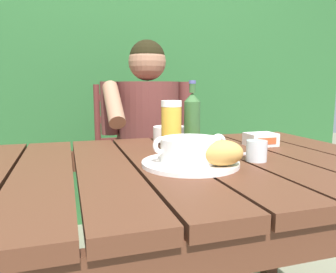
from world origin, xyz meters
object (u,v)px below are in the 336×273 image
(serving_plate, at_px, (190,163))
(bread_roll, at_px, (222,153))
(water_glass_small, at_px, (257,151))
(butter_tub, at_px, (261,139))
(soup_bowl, at_px, (190,149))
(diner_bowl, at_px, (170,134))
(table_knife, at_px, (225,154))
(chair_near_diner, at_px, (142,170))
(beer_bottle, at_px, (192,119))
(person_eating, at_px, (149,137))
(beer_glass, at_px, (171,126))

(serving_plate, distance_m, bread_roll, 0.10)
(serving_plate, relative_size, water_glass_small, 4.45)
(water_glass_small, xyz_separation_m, butter_tub, (0.16, 0.22, -0.01))
(soup_bowl, bearing_deg, diner_bowl, 80.57)
(butter_tub, bearing_deg, table_knife, -150.40)
(chair_near_diner, relative_size, diner_bowl, 7.14)
(beer_bottle, bearing_deg, soup_bowl, -112.12)
(beer_bottle, distance_m, table_knife, 0.20)
(chair_near_diner, height_order, beer_bottle, beer_bottle)
(serving_plate, xyz_separation_m, table_knife, (0.16, 0.09, -0.00))
(beer_bottle, xyz_separation_m, diner_bowl, (-0.03, 0.17, -0.07))
(person_eating, relative_size, butter_tub, 10.78)
(bread_roll, relative_size, table_knife, 0.84)
(bread_roll, height_order, beer_bottle, beer_bottle)
(serving_plate, distance_m, beer_bottle, 0.29)
(soup_bowl, bearing_deg, table_knife, 30.36)
(beer_bottle, height_order, table_knife, beer_bottle)
(chair_near_diner, bearing_deg, person_eating, -90.85)
(soup_bowl, distance_m, beer_glass, 0.22)
(soup_bowl, height_order, diner_bowl, soup_bowl)
(beer_bottle, height_order, water_glass_small, beer_bottle)
(chair_near_diner, bearing_deg, water_glass_small, -81.78)
(chair_near_diner, distance_m, serving_plate, 0.99)
(soup_bowl, relative_size, water_glass_small, 3.53)
(person_eating, height_order, beer_bottle, person_eating)
(person_eating, bearing_deg, butter_tub, -61.16)
(soup_bowl, bearing_deg, bread_roll, -49.40)
(butter_tub, bearing_deg, person_eating, 118.84)
(chair_near_diner, bearing_deg, beer_glass, -94.55)
(beer_bottle, relative_size, butter_tub, 2.21)
(person_eating, height_order, diner_bowl, person_eating)
(bread_roll, relative_size, water_glass_small, 2.04)
(bread_roll, xyz_separation_m, butter_tub, (0.30, 0.28, -0.02))
(beer_glass, bearing_deg, water_glass_small, -48.07)
(chair_near_diner, bearing_deg, table_knife, -84.20)
(person_eating, height_order, table_knife, person_eating)
(person_eating, distance_m, bread_roll, 0.83)
(person_eating, bearing_deg, beer_glass, -95.90)
(butter_tub, bearing_deg, serving_plate, -150.07)
(person_eating, distance_m, water_glass_small, 0.78)
(serving_plate, height_order, water_glass_small, water_glass_small)
(beer_glass, bearing_deg, butter_tub, -0.01)
(beer_glass, height_order, water_glass_small, beer_glass)
(diner_bowl, bearing_deg, water_glass_small, -72.03)
(chair_near_diner, distance_m, soup_bowl, 1.01)
(serving_plate, relative_size, diner_bowl, 2.06)
(chair_near_diner, relative_size, beer_glass, 5.53)
(table_knife, bearing_deg, diner_bowl, 104.97)
(person_eating, xyz_separation_m, serving_plate, (-0.07, -0.76, 0.04))
(soup_bowl, relative_size, diner_bowl, 1.63)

